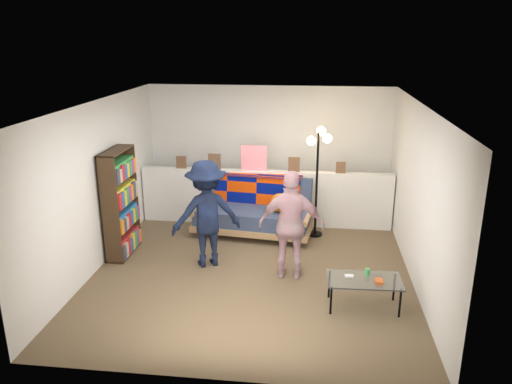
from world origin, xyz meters
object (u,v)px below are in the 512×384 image
floor_lamp (319,160)px  person_right (291,225)px  bookshelf (120,206)px  person_left (206,214)px  futon_sofa (255,211)px  coffee_table (365,281)px

floor_lamp → person_right: (-0.35, -1.60, -0.54)m
bookshelf → floor_lamp: bearing=20.3°
bookshelf → person_left: bearing=-9.3°
futon_sofa → floor_lamp: bearing=2.2°
futon_sofa → person_right: size_ratio=1.35×
person_left → person_right: size_ratio=1.03×
person_left → person_right: 1.28m
futon_sofa → bookshelf: bookshelf is taller
futon_sofa → floor_lamp: 1.39m
coffee_table → floor_lamp: 2.59m
bookshelf → person_right: bookshelf is taller
bookshelf → person_right: 2.69m
futon_sofa → bookshelf: size_ratio=1.26×
person_right → bookshelf: bearing=-9.0°
person_right → floor_lamp: bearing=-100.8°
coffee_table → person_left: 2.45m
person_right → person_left: bearing=-10.5°
coffee_table → floor_lamp: (-0.60, 2.33, 0.95)m
bookshelf → person_left: size_ratio=1.04×
futon_sofa → coffee_table: size_ratio=2.24×
floor_lamp → person_right: floor_lamp is taller
coffee_table → bookshelf: bearing=161.3°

